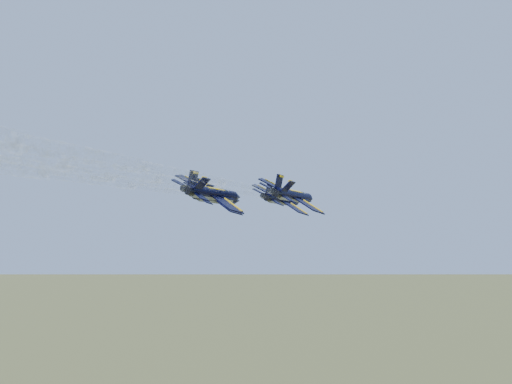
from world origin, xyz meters
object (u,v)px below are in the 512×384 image
at_px(jet_lead, 282,199).
at_px(jet_left, 217,198).
at_px(jet_slot, 214,194).
at_px(jet_right, 294,196).

distance_m(jet_lead, jet_left, 16.42).
relative_size(jet_lead, jet_slot, 1.00).
bearing_deg(jet_left, jet_slot, -60.44).
bearing_deg(jet_lead, jet_slot, -90.91).
bearing_deg(jet_slot, jet_lead, 89.09).
bearing_deg(jet_left, jet_right, -3.47).
xyz_separation_m(jet_lead, jet_slot, (-2.36, -28.48, 0.00)).
height_order(jet_left, jet_slot, same).
xyz_separation_m(jet_left, jet_slot, (7.34, -15.24, 0.00)).
bearing_deg(jet_right, jet_left, 176.53).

